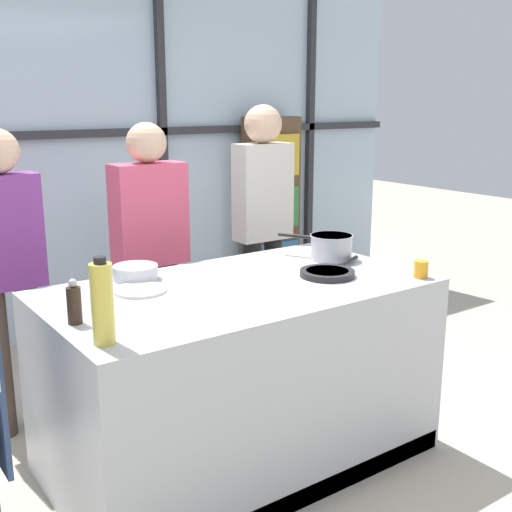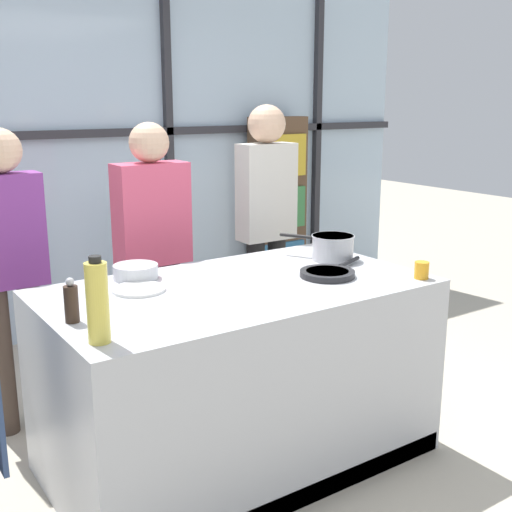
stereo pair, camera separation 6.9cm
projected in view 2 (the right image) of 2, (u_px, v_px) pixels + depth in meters
name	position (u px, v px, depth m)	size (l,w,h in m)	color
ground_plane	(239.00, 457.00, 3.29)	(18.00, 18.00, 0.00)	#BCB29E
back_window_wall	(74.00, 152.00, 4.78)	(6.40, 0.10, 2.80)	silver
bookshelf	(278.00, 210.00, 5.73)	(0.54, 0.19, 1.64)	brown
demo_island	(239.00, 374.00, 3.18)	(1.84, 1.03, 0.92)	#B7BABF
spectator_far_left	(9.00, 261.00, 3.37)	(0.37, 0.23, 1.65)	#47382D
spectator_center_left	(153.00, 244.00, 3.82)	(0.43, 0.23, 1.66)	black
spectator_center_right	(266.00, 216.00, 4.25)	(0.38, 0.25, 1.76)	black
frying_pan	(328.00, 273.00, 3.22)	(0.48, 0.28, 0.03)	#232326
saucepan	(332.00, 247.00, 3.54)	(0.28, 0.40, 0.14)	silver
white_plate	(139.00, 289.00, 2.98)	(0.25, 0.25, 0.01)	white
mixing_bowl	(136.00, 271.00, 3.18)	(0.22, 0.22, 0.07)	silver
oil_bottle	(98.00, 302.00, 2.32)	(0.08, 0.08, 0.33)	#E0CC4C
pepper_grinder	(71.00, 302.00, 2.55)	(0.06, 0.06, 0.18)	#332319
juice_glass_near	(422.00, 270.00, 3.18)	(0.07, 0.07, 0.09)	orange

